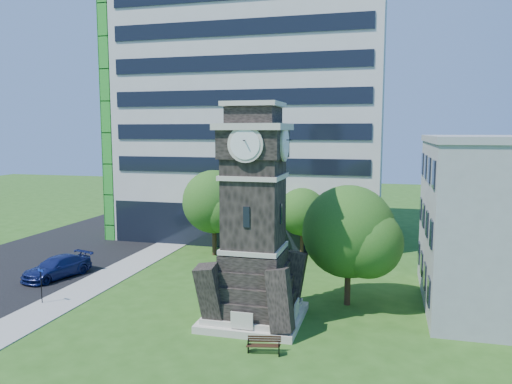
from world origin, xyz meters
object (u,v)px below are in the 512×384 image
(park_bench, at_px, (264,344))
(car_street_north, at_px, (57,267))
(clock_tower, at_px, (254,229))
(street_sign, at_px, (41,282))
(car_east_lot, at_px, (488,319))

(park_bench, bearing_deg, car_street_north, 142.52)
(clock_tower, relative_size, street_sign, 5.43)
(park_bench, bearing_deg, car_east_lot, 14.49)
(clock_tower, distance_m, park_bench, 6.43)
(clock_tower, bearing_deg, car_east_lot, 7.27)
(park_bench, bearing_deg, street_sign, 155.53)
(clock_tower, relative_size, car_street_north, 2.31)
(car_street_north, height_order, street_sign, street_sign)
(car_street_north, bearing_deg, clock_tower, 0.97)
(park_bench, bearing_deg, clock_tower, 99.11)
(street_sign, bearing_deg, car_street_north, 139.49)
(street_sign, bearing_deg, car_east_lot, 27.10)
(car_street_north, xyz_separation_m, street_sign, (2.63, -5.06, 0.64))
(car_east_lot, bearing_deg, car_street_north, 101.54)
(car_east_lot, height_order, street_sign, street_sign)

